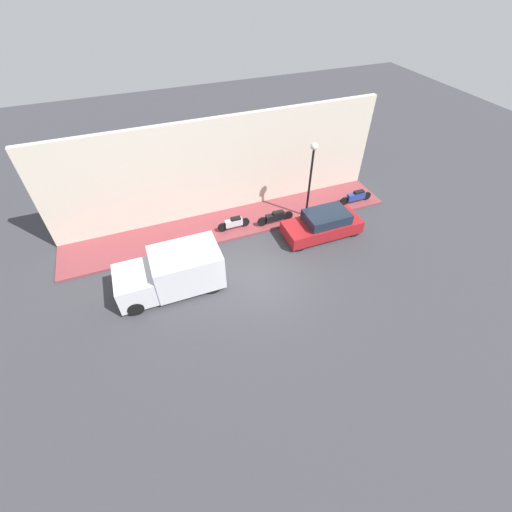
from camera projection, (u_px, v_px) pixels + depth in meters
ground_plane at (264, 282)px, 16.28m from camera, size 60.00×60.00×0.00m
sidewalk at (232, 223)px, 19.50m from camera, size 2.71×18.49×0.12m
building_facade at (221, 168)px, 18.67m from camera, size 0.30×18.49×5.54m
parked_car at (323, 224)px, 18.43m from camera, size 1.77×4.19×1.40m
delivery_van at (171, 272)px, 15.33m from camera, size 2.09×4.67×1.98m
scooter_silver at (234, 223)px, 18.78m from camera, size 0.30×1.82×0.72m
motorcycle_blue at (356, 196)px, 20.64m from camera, size 0.30×2.14×0.77m
motorcycle_black at (276, 217)px, 19.18m from camera, size 0.30×2.13×0.71m
streetlamp at (312, 167)px, 17.80m from camera, size 0.38×0.38×4.44m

